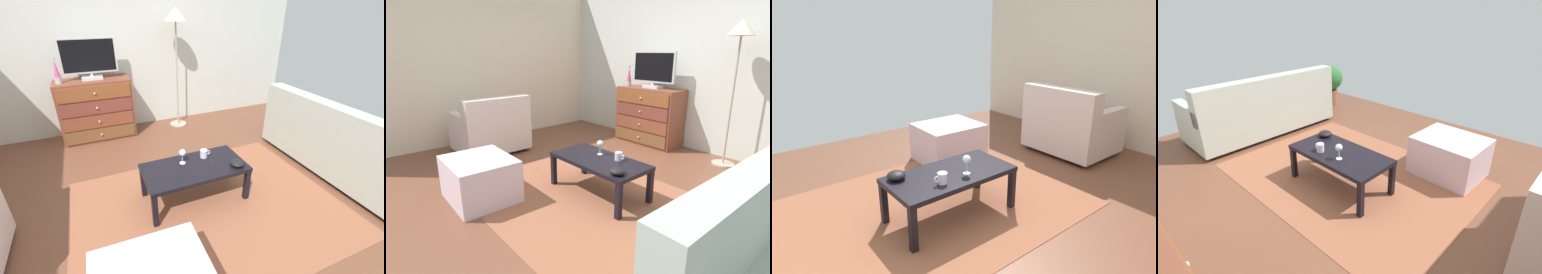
# 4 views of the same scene
# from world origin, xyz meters

# --- Properties ---
(ground_plane) EXTENTS (5.74, 4.89, 0.05)m
(ground_plane) POSITION_xyz_m (0.00, 0.00, -0.03)
(ground_plane) COLOR brown
(area_rug) EXTENTS (2.60, 1.90, 0.01)m
(area_rug) POSITION_xyz_m (0.20, -0.20, 0.00)
(area_rug) COLOR brown
(area_rug) RESTS_ON ground_plane
(coffee_table) EXTENTS (1.03, 0.52, 0.39)m
(coffee_table) POSITION_xyz_m (0.14, 0.01, 0.34)
(coffee_table) COLOR black
(coffee_table) RESTS_ON ground_plane
(wine_glass) EXTENTS (0.07, 0.07, 0.16)m
(wine_glass) POSITION_xyz_m (0.05, 0.11, 0.50)
(wine_glass) COLOR silver
(wine_glass) RESTS_ON coffee_table
(mug) EXTENTS (0.11, 0.08, 0.08)m
(mug) POSITION_xyz_m (0.30, 0.13, 0.43)
(mug) COLOR silver
(mug) RESTS_ON coffee_table
(bowl_decorative) EXTENTS (0.14, 0.14, 0.06)m
(bowl_decorative) POSITION_xyz_m (0.53, -0.14, 0.42)
(bowl_decorative) COLOR black
(bowl_decorative) RESTS_ON coffee_table
(couch_large) EXTENTS (0.85, 2.05, 0.87)m
(couch_large) POSITION_xyz_m (1.95, -0.22, 0.33)
(couch_large) COLOR #332319
(couch_large) RESTS_ON ground_plane
(ottoman) EXTENTS (0.72, 0.62, 0.43)m
(ottoman) POSITION_xyz_m (-0.56, -0.98, 0.22)
(ottoman) COLOR silver
(ottoman) RESTS_ON ground_plane
(potted_plant) EXTENTS (0.44, 0.44, 0.72)m
(potted_plant) POSITION_xyz_m (2.22, -1.80, 0.43)
(potted_plant) COLOR brown
(potted_plant) RESTS_ON ground_plane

